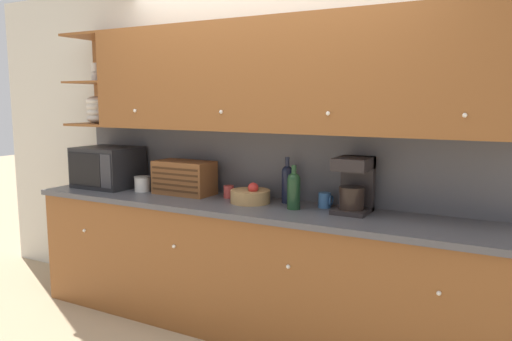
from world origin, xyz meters
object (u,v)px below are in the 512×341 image
at_px(fruit_basket, 251,196).
at_px(wine_bottle, 294,189).
at_px(bread_box, 184,178).
at_px(mug_blue_second, 229,192).
at_px(storage_canister, 142,184).
at_px(mug, 325,200).
at_px(microwave, 108,167).
at_px(second_wine_bottle, 287,182).
at_px(coffee_maker, 354,184).

relative_size(fruit_basket, wine_bottle, 0.95).
bearing_deg(bread_box, mug_blue_second, 5.75).
height_order(storage_canister, mug, storage_canister).
bearing_deg(microwave, fruit_basket, 0.26).
xyz_separation_m(second_wine_bottle, coffee_maker, (0.51, -0.05, 0.04)).
bearing_deg(bread_box, storage_canister, -169.60).
height_order(storage_canister, fruit_basket, fruit_basket).
distance_m(microwave, mug, 1.90).
bearing_deg(coffee_maker, wine_bottle, -164.14).
relative_size(microwave, mug, 4.80).
xyz_separation_m(storage_canister, coffee_maker, (1.72, 0.10, 0.12)).
relative_size(bread_box, mug_blue_second, 5.01).
bearing_deg(fruit_basket, bread_box, 176.22).
height_order(mug_blue_second, wine_bottle, wine_bottle).
relative_size(fruit_basket, mug, 2.74).
xyz_separation_m(second_wine_bottle, wine_bottle, (0.13, -0.16, -0.01)).
xyz_separation_m(mug_blue_second, mug, (0.75, 0.02, 0.01)).
height_order(storage_canister, wine_bottle, wine_bottle).
bearing_deg(fruit_basket, mug_blue_second, 160.87).
distance_m(second_wine_bottle, coffee_maker, 0.51).
height_order(bread_box, wine_bottle, wine_bottle).
xyz_separation_m(mug_blue_second, fruit_basket, (0.23, -0.08, 0.00)).
relative_size(mug_blue_second, coffee_maker, 0.26).
xyz_separation_m(storage_canister, mug_blue_second, (0.75, 0.11, -0.01)).
xyz_separation_m(mug, coffee_maker, (0.21, -0.03, 0.13)).
distance_m(mug_blue_second, wine_bottle, 0.60).
distance_m(bread_box, fruit_basket, 0.62).
xyz_separation_m(fruit_basket, coffee_maker, (0.74, 0.07, 0.13)).
xyz_separation_m(microwave, coffee_maker, (2.11, 0.07, 0.02)).
relative_size(microwave, coffee_maker, 1.38).
height_order(fruit_basket, second_wine_bottle, second_wine_bottle).
bearing_deg(bread_box, mug, 3.07).
distance_m(microwave, mug_blue_second, 1.15).
bearing_deg(microwave, bread_box, 3.51).
bearing_deg(second_wine_bottle, mug_blue_second, -174.60).
bearing_deg(bread_box, fruit_basket, -3.78).
bearing_deg(mug_blue_second, bread_box, -174.25).
height_order(second_wine_bottle, coffee_maker, coffee_maker).
bearing_deg(mug_blue_second, wine_bottle, -11.50).
xyz_separation_m(second_wine_bottle, mug, (0.29, -0.02, -0.10)).
distance_m(storage_canister, bread_box, 0.38).
relative_size(mug_blue_second, wine_bottle, 0.31).
xyz_separation_m(bread_box, mug_blue_second, (0.38, 0.04, -0.08)).
bearing_deg(bread_box, second_wine_bottle, 5.56).
bearing_deg(bread_box, microwave, -176.49).
xyz_separation_m(fruit_basket, wine_bottle, (0.35, -0.04, 0.09)).
bearing_deg(mug, microwave, -176.75).
height_order(mug_blue_second, mug, mug).
relative_size(bread_box, coffee_maker, 1.28).
bearing_deg(second_wine_bottle, coffee_maker, -6.05).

